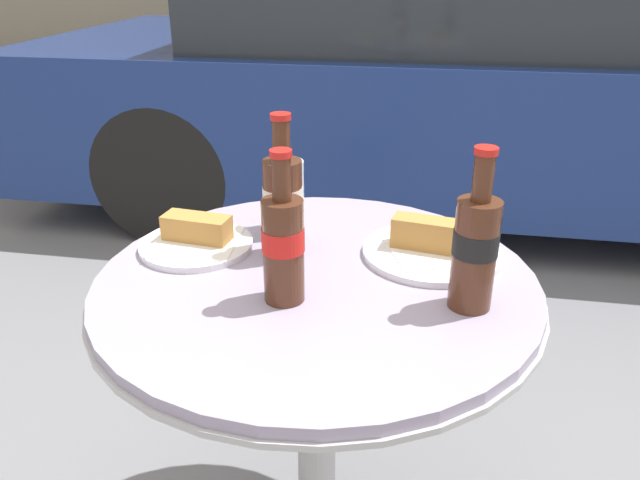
% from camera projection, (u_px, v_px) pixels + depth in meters
% --- Properties ---
extents(bistro_table, '(0.75, 0.75, 0.69)m').
position_uv_depth(bistro_table, '(316.00, 346.00, 1.11)').
color(bistro_table, '#B7B7BC').
rests_on(bistro_table, ground_plane).
extents(cola_bottle_left, '(0.07, 0.07, 0.26)m').
position_uv_depth(cola_bottle_left, '(283.00, 202.00, 1.08)').
color(cola_bottle_left, '#4C2819').
rests_on(cola_bottle_left, bistro_table).
extents(cola_bottle_right, '(0.07, 0.07, 0.25)m').
position_uv_depth(cola_bottle_right, '(475.00, 247.00, 0.92)').
color(cola_bottle_right, '#4C2819').
rests_on(cola_bottle_right, bistro_table).
extents(cola_bottle_center, '(0.07, 0.07, 0.24)m').
position_uv_depth(cola_bottle_center, '(283.00, 244.00, 0.94)').
color(cola_bottle_center, '#4C2819').
rests_on(cola_bottle_center, bistro_table).
extents(drinking_glass, '(0.08, 0.08, 0.14)m').
position_uv_depth(drinking_glass, '(284.00, 199.00, 1.19)').
color(drinking_glass, black).
rests_on(drinking_glass, bistro_table).
extents(lunch_plate_near, '(0.25, 0.25, 0.07)m').
position_uv_depth(lunch_plate_near, '(432.00, 247.00, 1.11)').
color(lunch_plate_near, white).
rests_on(lunch_plate_near, bistro_table).
extents(lunch_plate_far, '(0.21, 0.21, 0.06)m').
position_uv_depth(lunch_plate_far, '(197.00, 239.00, 1.14)').
color(lunch_plate_far, white).
rests_on(lunch_plate_far, bistro_table).
extents(parked_car, '(4.17, 1.80, 1.20)m').
position_uv_depth(parked_car, '(459.00, 84.00, 3.12)').
color(parked_car, navy).
rests_on(parked_car, ground_plane).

